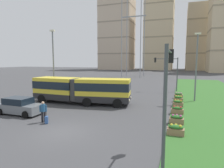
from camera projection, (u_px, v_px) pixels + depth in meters
The scene contains 20 objects.
ground_plane at pixel (62, 132), 13.56m from camera, with size 260.00×260.00×0.00m, color #424244.
articulated_bus at pixel (81, 90), 22.61m from camera, with size 11.96×3.51×3.00m.
car_grey_wagon at pixel (19, 106), 18.12m from camera, with size 4.41×2.05×1.58m.
car_maroon_sedan at pixel (102, 84), 35.67m from camera, with size 4.59×2.46×1.58m.
pedestrian_crossing at pixel (43, 110), 15.63m from camera, with size 0.51×0.36×1.74m.
rolling_suitcase at pixel (47, 120), 15.38m from camera, with size 0.39×0.43×0.97m.
flower_planter_0 at pixel (176, 130), 12.82m from camera, with size 1.10×0.56×0.74m.
flower_planter_1 at pixel (177, 119), 15.13m from camera, with size 1.10×0.56×0.74m.
flower_planter_2 at pixel (177, 110), 18.00m from camera, with size 1.10×0.56×0.74m.
flower_planter_3 at pixel (178, 103), 20.91m from camera, with size 1.10×0.56×0.74m.
flower_planter_4 at pixel (178, 99), 23.46m from camera, with size 1.10×0.56×0.74m.
flower_planter_5 at pixel (179, 95), 25.77m from camera, with size 1.10×0.56×0.74m.
traffic_light_far_right at pixel (169, 68), 31.68m from camera, with size 3.98×0.28×5.59m.
traffic_light_near_right at pixel (168, 83), 9.18m from camera, with size 0.28×4.15×5.68m.
streetlight_left at pixel (53, 61), 25.75m from camera, with size 0.70×0.28×9.12m.
streetlight_median at pixel (196, 64), 23.32m from camera, with size 0.70×0.28×8.38m.
apartment_tower_west at pixel (117, 32), 116.54m from camera, with size 19.43×15.78×45.72m.
apartment_tower_westcentre at pixel (159, 31), 112.66m from camera, with size 16.05×17.10×45.32m.
apartment_tower_centre at pixel (200, 38), 108.17m from camera, with size 14.61×17.99×35.70m.
transmission_pylon at pixel (133, 27), 61.15m from camera, with size 9.00×6.24×29.24m.
Camera 1 is at (7.75, -11.09, 4.98)m, focal length 30.70 mm.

